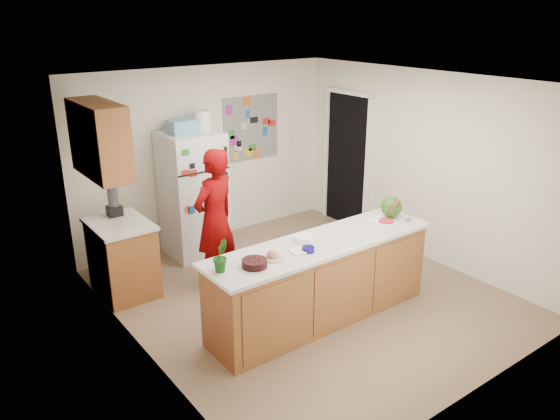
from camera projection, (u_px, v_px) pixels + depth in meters
floor at (305, 296)px, 6.52m from camera, size 4.00×4.50×0.02m
wall_back at (207, 155)px, 7.78m from camera, size 4.00×0.02×2.50m
wall_left at (136, 238)px, 4.96m from camera, size 0.02×4.50×2.50m
wall_right at (425, 167)px, 7.21m from camera, size 0.02×4.50×2.50m
ceiling at (309, 81)px, 5.65m from camera, size 4.00×4.50×0.02m
doorway at (347, 161)px, 8.36m from camera, size 0.03×0.85×2.04m
peninsula_base at (321, 282)px, 5.87m from camera, size 2.60×0.62×0.88m
peninsula_top at (322, 243)px, 5.71m from camera, size 2.68×0.70×0.04m
side_counter_base at (123, 259)px, 6.44m from camera, size 0.60×0.80×0.86m
side_counter_top at (119, 224)px, 6.28m from camera, size 0.64×0.84×0.04m
upper_cabinets at (99, 139)px, 5.82m from camera, size 0.35×1.00×0.80m
refrigerator at (193, 194)px, 7.38m from camera, size 0.75×0.70×1.70m
fridge_top_bin at (182, 127)px, 7.00m from camera, size 0.35×0.28×0.18m
photo_collage at (251, 128)px, 8.08m from camera, size 0.95×0.01×0.95m
person at (215, 220)px, 6.45m from camera, size 0.73×0.59×1.73m
blender_appliance at (113, 200)px, 6.42m from camera, size 0.13×0.13×0.38m
cutting_board at (388, 219)px, 6.30m from camera, size 0.43×0.36×0.01m
watermelon at (391, 207)px, 6.31m from camera, size 0.24×0.24×0.24m
watermelon_slice at (386, 221)px, 6.21m from camera, size 0.16×0.16×0.02m
cherry_bowl at (255, 263)px, 5.14m from camera, size 0.31×0.31×0.07m
white_bowl at (304, 239)px, 5.71m from camera, size 0.24×0.24×0.06m
cobalt_bowl at (308, 249)px, 5.46m from camera, size 0.17×0.17×0.05m
plate at (273, 258)px, 5.32m from camera, size 0.24×0.24×0.02m
paper_towel at (300, 251)px, 5.47m from camera, size 0.22×0.21×0.02m
keys at (408, 220)px, 6.28m from camera, size 0.11×0.08×0.01m
potted_plant at (220, 256)px, 5.02m from camera, size 0.21×0.21×0.30m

